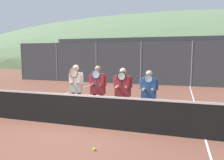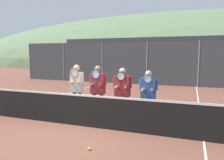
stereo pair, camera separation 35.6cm
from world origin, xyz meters
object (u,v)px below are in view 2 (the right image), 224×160
at_px(player_center_right, 122,90).
at_px(car_far_left, 93,69).
at_px(player_rightmost, 148,93).
at_px(player_leftmost, 77,86).
at_px(car_left_of_center, 146,70).
at_px(tennis_ball_on_court, 89,149).
at_px(car_center, 216,72).
at_px(player_center_left, 98,88).

bearing_deg(player_center_right, car_far_left, 119.10).
height_order(player_center_right, player_rightmost, player_center_right).
relative_size(player_leftmost, car_left_of_center, 0.39).
relative_size(player_leftmost, player_center_right, 1.04).
bearing_deg(tennis_ball_on_court, player_leftmost, 124.45).
relative_size(player_center_right, car_center, 0.40).
relative_size(car_left_of_center, car_center, 1.06).
relative_size(player_center_right, car_far_left, 0.44).
bearing_deg(player_center_left, player_leftmost, 176.99).
height_order(player_center_left, car_left_of_center, player_center_left).
xyz_separation_m(player_rightmost, car_left_of_center, (-2.32, 11.45, -0.13)).
bearing_deg(player_center_right, player_center_left, -179.71).
relative_size(player_leftmost, player_rightmost, 1.08).
relative_size(car_center, tennis_ball_on_court, 65.35).
bearing_deg(car_left_of_center, player_rightmost, -78.55).
relative_size(player_rightmost, car_left_of_center, 0.36).
relative_size(car_far_left, car_center, 0.91).
height_order(player_leftmost, car_far_left, player_leftmost).
bearing_deg(car_left_of_center, player_center_right, -82.65).
distance_m(player_center_right, player_rightmost, 0.84).
xyz_separation_m(player_leftmost, car_far_left, (-4.96, 11.92, -0.23)).
bearing_deg(tennis_ball_on_court, player_center_right, 88.12).
bearing_deg(player_leftmost, car_center, 64.84).
distance_m(player_center_right, tennis_ball_on_court, 2.53).
bearing_deg(player_rightmost, player_center_left, -179.68).
relative_size(car_far_left, tennis_ball_on_court, 59.69).
distance_m(player_center_left, car_left_of_center, 11.48).
bearing_deg(tennis_ball_on_court, player_rightmost, 68.40).
relative_size(player_leftmost, player_center_left, 1.01).
distance_m(player_center_left, car_center, 12.85).
distance_m(player_center_left, player_center_right, 0.87).
bearing_deg(tennis_ball_on_court, car_far_left, 114.74).
bearing_deg(car_far_left, tennis_ball_on_court, -65.26).
distance_m(player_leftmost, car_center, 13.14).
relative_size(player_center_right, tennis_ball_on_court, 26.05).
xyz_separation_m(player_rightmost, car_far_left, (-7.50, 11.95, -0.15)).
distance_m(player_center_right, car_center, 12.55).
height_order(car_far_left, tennis_ball_on_court, car_far_left).
distance_m(player_leftmost, tennis_ball_on_court, 3.05).
relative_size(player_center_left, car_left_of_center, 0.39).
height_order(player_leftmost, player_center_left, player_leftmost).
xyz_separation_m(player_leftmost, tennis_ball_on_court, (1.62, -2.36, -1.06)).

